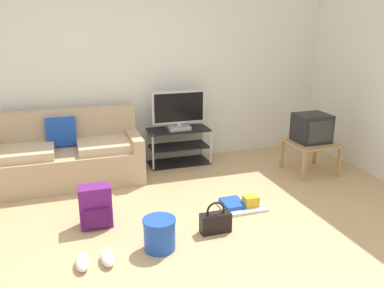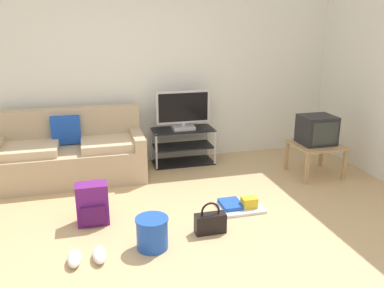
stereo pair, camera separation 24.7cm
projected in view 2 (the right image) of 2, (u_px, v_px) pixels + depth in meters
name	position (u px, v px, depth m)	size (l,w,h in m)	color
ground_plane	(161.00, 249.00, 3.60)	(9.00, 9.80, 0.02)	tan
wall_back	(125.00, 66.00, 5.46)	(9.00, 0.10, 2.70)	silver
couch	(71.00, 154.00, 5.10)	(1.81, 0.82, 0.87)	tan
tv_stand	(183.00, 146.00, 5.67)	(0.85, 0.41, 0.50)	black
flat_tv	(183.00, 110.00, 5.50)	(0.75, 0.22, 0.54)	#B2B2B7
side_table	(316.00, 148.00, 5.21)	(0.59, 0.59, 0.42)	tan
crt_tv	(317.00, 130.00, 5.15)	(0.42, 0.39, 0.37)	#232326
backpack	(92.00, 204.00, 3.99)	(0.31, 0.27, 0.42)	#661E70
handbag	(210.00, 222.00, 3.83)	(0.30, 0.12, 0.32)	black
cleaning_bucket	(152.00, 232.00, 3.56)	(0.30, 0.30, 0.29)	blue
sneakers_pair	(87.00, 256.00, 3.39)	(0.33, 0.26, 0.09)	white
floor_tray	(240.00, 205.00, 4.34)	(0.46, 0.36, 0.14)	silver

